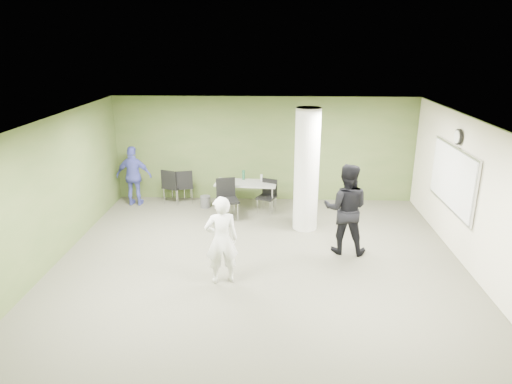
{
  "coord_description": "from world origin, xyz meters",
  "views": [
    {
      "loc": [
        0.28,
        -7.9,
        4.19
      ],
      "look_at": [
        -0.1,
        1.0,
        1.2
      ],
      "focal_mm": 32.0,
      "sensor_mm": 36.0,
      "label": 1
    }
  ],
  "objects_px": {
    "woman_white": "(222,240)",
    "man_black": "(346,209)",
    "chair_back_left": "(184,184)",
    "man_blue": "(134,176)",
    "folding_table": "(246,184)"
  },
  "relations": [
    {
      "from": "woman_white",
      "to": "man_black",
      "type": "bearing_deg",
      "value": -164.76
    },
    {
      "from": "woman_white",
      "to": "man_black",
      "type": "height_order",
      "value": "man_black"
    },
    {
      "from": "chair_back_left",
      "to": "man_black",
      "type": "relative_size",
      "value": 0.49
    },
    {
      "from": "woman_white",
      "to": "man_blue",
      "type": "distance_m",
      "value": 4.83
    },
    {
      "from": "chair_back_left",
      "to": "woman_white",
      "type": "distance_m",
      "value": 4.4
    },
    {
      "from": "folding_table",
      "to": "woman_white",
      "type": "bearing_deg",
      "value": -88.33
    },
    {
      "from": "man_black",
      "to": "man_blue",
      "type": "distance_m",
      "value": 5.76
    },
    {
      "from": "man_black",
      "to": "man_blue",
      "type": "bearing_deg",
      "value": -16.98
    },
    {
      "from": "woman_white",
      "to": "man_blue",
      "type": "xyz_separation_m",
      "value": [
        -2.76,
        3.96,
        -0.02
      ]
    },
    {
      "from": "chair_back_left",
      "to": "man_black",
      "type": "xyz_separation_m",
      "value": [
        3.85,
        -2.78,
        0.4
      ]
    },
    {
      "from": "folding_table",
      "to": "man_black",
      "type": "distance_m",
      "value": 3.22
    },
    {
      "from": "woman_white",
      "to": "folding_table",
      "type": "bearing_deg",
      "value": -107.47
    },
    {
      "from": "folding_table",
      "to": "man_black",
      "type": "relative_size",
      "value": 0.85
    },
    {
      "from": "chair_back_left",
      "to": "man_blue",
      "type": "height_order",
      "value": "man_blue"
    },
    {
      "from": "folding_table",
      "to": "man_blue",
      "type": "bearing_deg",
      "value": -179.9
    }
  ]
}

